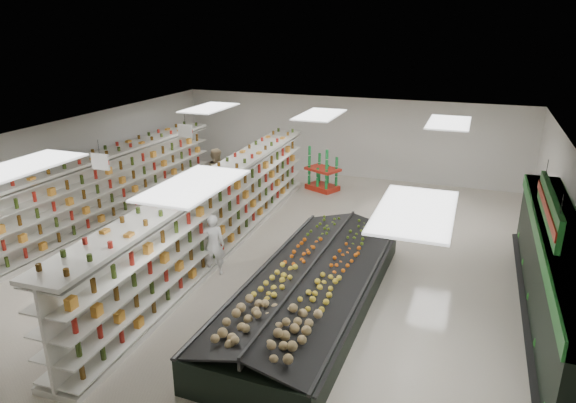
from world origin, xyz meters
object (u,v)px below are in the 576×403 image
at_px(gondola_center, 217,217).
at_px(shopper_main, 213,245).
at_px(soda_endcap, 323,171).
at_px(produce_island, 312,288).
at_px(shopper_background, 218,174).
at_px(gondola_left, 85,199).

height_order(gondola_center, shopper_main, gondola_center).
relative_size(gondola_center, soda_endcap, 8.34).
distance_m(produce_island, soda_endcap, 8.47).
bearing_deg(produce_island, shopper_main, 166.05).
xyz_separation_m(soda_endcap, shopper_background, (-3.14, -2.35, 0.19)).
relative_size(gondola_center, shopper_background, 6.79).
relative_size(gondola_center, shopper_main, 7.89).
bearing_deg(gondola_left, gondola_center, 2.58).
relative_size(gondola_left, produce_island, 1.75).
xyz_separation_m(gondola_center, shopper_main, (0.56, -1.27, -0.20)).
distance_m(soda_endcap, shopper_background, 3.93).
xyz_separation_m(produce_island, shopper_background, (-5.32, 5.83, 0.44)).
height_order(produce_island, shopper_main, shopper_main).
xyz_separation_m(gondola_center, soda_endcap, (1.16, 6.22, -0.27)).
relative_size(soda_endcap, shopper_background, 0.81).
height_order(gondola_center, soda_endcap, gondola_center).
bearing_deg(gondola_left, produce_island, -11.62).
bearing_deg(gondola_center, shopper_main, -68.09).
relative_size(soda_endcap, shopper_main, 0.95).
distance_m(shopper_main, shopper_background, 5.74).
bearing_deg(gondola_left, shopper_main, -11.73).
bearing_deg(shopper_main, gondola_left, -36.65).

